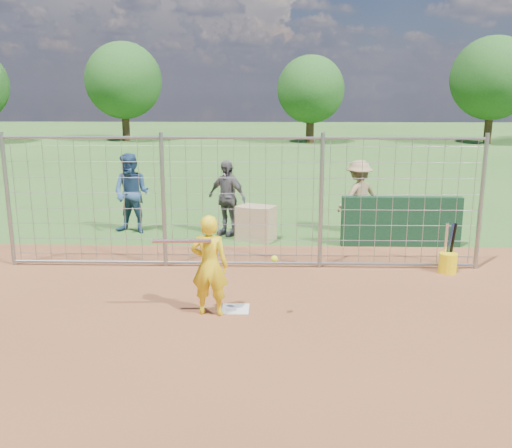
{
  "coord_description": "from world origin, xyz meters",
  "views": [
    {
      "loc": [
        0.55,
        -8.6,
        3.41
      ],
      "look_at": [
        0.3,
        0.8,
        1.15
      ],
      "focal_mm": 40.0,
      "sensor_mm": 36.0,
      "label": 1
    }
  ],
  "objects_px": {
    "bystander_b": "(227,198)",
    "bystander_c": "(358,197)",
    "bystander_a": "(132,194)",
    "batter": "(210,265)",
    "bucket_with_bats": "(448,260)",
    "equipment_bin": "(256,223)"
  },
  "relations": [
    {
      "from": "batter",
      "to": "bystander_a",
      "type": "height_order",
      "value": "bystander_a"
    },
    {
      "from": "bystander_c",
      "to": "bucket_with_bats",
      "type": "xyz_separation_m",
      "value": [
        1.26,
        -3.03,
        -0.63
      ]
    },
    {
      "from": "bystander_a",
      "to": "bystander_b",
      "type": "distance_m",
      "value": 2.28
    },
    {
      "from": "batter",
      "to": "bystander_b",
      "type": "height_order",
      "value": "bystander_b"
    },
    {
      "from": "bystander_a",
      "to": "bucket_with_bats",
      "type": "xyz_separation_m",
      "value": [
        6.66,
        -2.89,
        -0.71
      ]
    },
    {
      "from": "bystander_b",
      "to": "bystander_c",
      "type": "xyz_separation_m",
      "value": [
        3.12,
        0.3,
        -0.02
      ]
    },
    {
      "from": "batter",
      "to": "bystander_a",
      "type": "relative_size",
      "value": 0.82
    },
    {
      "from": "bystander_a",
      "to": "bystander_c",
      "type": "relative_size",
      "value": 1.09
    },
    {
      "from": "bystander_c",
      "to": "bucket_with_bats",
      "type": "bearing_deg",
      "value": 81.5
    },
    {
      "from": "batter",
      "to": "equipment_bin",
      "type": "xyz_separation_m",
      "value": [
        0.59,
        4.38,
        -0.39
      ]
    },
    {
      "from": "batter",
      "to": "bystander_c",
      "type": "height_order",
      "value": "bystander_c"
    },
    {
      "from": "bystander_a",
      "to": "bystander_b",
      "type": "height_order",
      "value": "bystander_a"
    },
    {
      "from": "bystander_a",
      "to": "bystander_c",
      "type": "height_order",
      "value": "bystander_a"
    },
    {
      "from": "bucket_with_bats",
      "to": "bystander_c",
      "type": "bearing_deg",
      "value": 112.57
    },
    {
      "from": "batter",
      "to": "bystander_a",
      "type": "bearing_deg",
      "value": -56.78
    },
    {
      "from": "batter",
      "to": "bystander_a",
      "type": "xyz_separation_m",
      "value": [
        -2.39,
        5.04,
        0.17
      ]
    },
    {
      "from": "batter",
      "to": "bystander_c",
      "type": "distance_m",
      "value": 5.99
    },
    {
      "from": "bystander_b",
      "to": "bystander_c",
      "type": "height_order",
      "value": "bystander_b"
    },
    {
      "from": "bystander_b",
      "to": "bystander_c",
      "type": "distance_m",
      "value": 3.13
    },
    {
      "from": "bystander_c",
      "to": "bucket_with_bats",
      "type": "height_order",
      "value": "bystander_c"
    },
    {
      "from": "bystander_b",
      "to": "equipment_bin",
      "type": "distance_m",
      "value": 0.99
    },
    {
      "from": "bystander_b",
      "to": "batter",
      "type": "bearing_deg",
      "value": -54.97
    }
  ]
}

